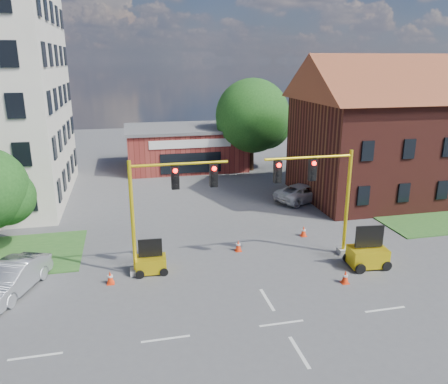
# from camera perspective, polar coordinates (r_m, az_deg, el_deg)

# --- Properties ---
(ground) EXTENTS (120.00, 120.00, 0.00)m
(ground) POSITION_cam_1_polar(r_m,az_deg,el_deg) (19.87, 7.53, -16.64)
(ground) COLOR #49494C
(ground) RESTS_ON ground
(lane_markings) EXTENTS (60.00, 36.00, 0.01)m
(lane_markings) POSITION_cam_1_polar(r_m,az_deg,el_deg) (17.63, 11.11, -21.73)
(lane_markings) COLOR silver
(lane_markings) RESTS_ON ground
(brick_shop) EXTENTS (12.40, 8.40, 4.30)m
(brick_shop) POSITION_cam_1_polar(r_m,az_deg,el_deg) (46.69, -5.11, 5.90)
(brick_shop) COLOR maroon
(brick_shop) RESTS_ON ground
(townhouse_row) EXTENTS (21.00, 11.00, 11.50)m
(townhouse_row) POSITION_cam_1_polar(r_m,az_deg,el_deg) (39.93, 24.68, 8.10)
(townhouse_row) COLOR #4F1E17
(townhouse_row) RESTS_ON ground
(tree_large) EXTENTS (7.81, 7.44, 9.32)m
(tree_large) POSITION_cam_1_polar(r_m,az_deg,el_deg) (44.82, 4.17, 9.62)
(tree_large) COLOR #372114
(tree_large) RESTS_ON ground
(signal_mast_west) EXTENTS (5.30, 0.60, 6.20)m
(signal_mast_west) POSITION_cam_1_polar(r_m,az_deg,el_deg) (22.64, -7.82, -1.34)
(signal_mast_west) COLOR #9A9994
(signal_mast_west) RESTS_ON ground
(signal_mast_east) EXTENTS (5.30, 0.60, 6.20)m
(signal_mast_east) POSITION_cam_1_polar(r_m,az_deg,el_deg) (24.87, 12.58, 0.06)
(signal_mast_east) COLOR #9A9994
(signal_mast_east) RESTS_ON ground
(trailer_west) EXTENTS (1.66, 1.15, 1.83)m
(trailer_west) POSITION_cam_1_polar(r_m,az_deg,el_deg) (23.90, -9.51, -9.08)
(trailer_west) COLOR yellow
(trailer_west) RESTS_ON ground
(trailer_east) EXTENTS (2.12, 1.52, 2.27)m
(trailer_east) POSITION_cam_1_polar(r_m,az_deg,el_deg) (25.41, 18.24, -7.76)
(trailer_east) COLOR yellow
(trailer_east) RESTS_ON ground
(cone_a) EXTENTS (0.40, 0.40, 0.70)m
(cone_a) POSITION_cam_1_polar(r_m,az_deg,el_deg) (23.30, -14.64, -10.77)
(cone_a) COLOR red
(cone_a) RESTS_ON ground
(cone_b) EXTENTS (0.40, 0.40, 0.70)m
(cone_b) POSITION_cam_1_polar(r_m,az_deg,el_deg) (26.19, 1.87, -7.02)
(cone_b) COLOR red
(cone_b) RESTS_ON ground
(cone_c) EXTENTS (0.40, 0.40, 0.70)m
(cone_c) POSITION_cam_1_polar(r_m,az_deg,el_deg) (23.46, 15.55, -10.65)
(cone_c) COLOR red
(cone_c) RESTS_ON ground
(cone_d) EXTENTS (0.40, 0.40, 0.70)m
(cone_d) POSITION_cam_1_polar(r_m,az_deg,el_deg) (28.77, 10.36, -5.06)
(cone_d) COLOR red
(cone_d) RESTS_ON ground
(pickup_white) EXTENTS (5.52, 4.03, 1.39)m
(pickup_white) POSITION_cam_1_polar(r_m,az_deg,el_deg) (35.82, 10.34, -0.07)
(pickup_white) COLOR silver
(pickup_white) RESTS_ON ground
(sedan_silver_front) EXTENTS (3.18, 4.93, 1.53)m
(sedan_silver_front) POSITION_cam_1_polar(r_m,az_deg,el_deg) (23.94, -25.89, -10.08)
(sedan_silver_front) COLOR #A0A3A7
(sedan_silver_front) RESTS_ON ground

